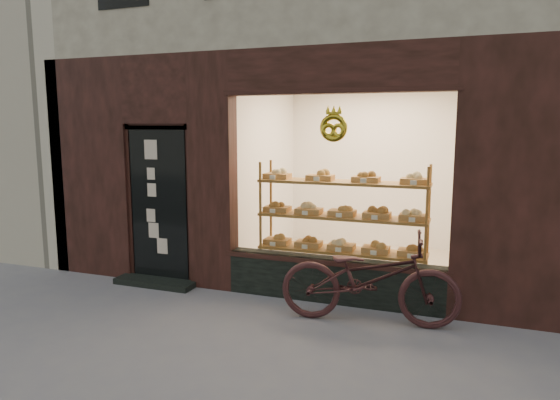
% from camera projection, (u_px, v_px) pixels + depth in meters
% --- Properties ---
extents(ground, '(90.00, 90.00, 0.00)m').
position_uv_depth(ground, '(225.00, 374.00, 4.42)').
color(ground, slate).
extents(display_shelf, '(2.20, 0.45, 1.70)m').
position_uv_depth(display_shelf, '(342.00, 227.00, 6.51)').
color(display_shelf, brown).
rests_on(display_shelf, ground).
extents(bicycle, '(2.03, 0.91, 1.03)m').
position_uv_depth(bicycle, '(369.00, 278.00, 5.49)').
color(bicycle, '#371B1B').
rests_on(bicycle, ground).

